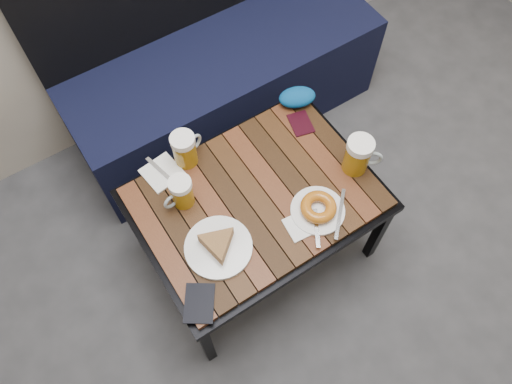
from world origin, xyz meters
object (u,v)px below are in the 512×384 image
knit_pouch (297,97)px  passport_navy (199,303)px  bench (222,76)px  cafe_table (256,202)px  passport_burgundy (301,123)px  plate_bagel (318,209)px  beer_mug_left (181,192)px  beer_mug_centre (185,149)px  plate_pie (218,245)px  beer_mug_right (358,155)px

knit_pouch → passport_navy: bearing=-145.9°
bench → cafe_table: 0.76m
bench → passport_burgundy: bearing=-84.8°
cafe_table → plate_bagel: size_ratio=3.80×
bench → beer_mug_left: (-0.49, -0.57, 0.26)m
beer_mug_left → passport_burgundy: beer_mug_left is taller
bench → passport_navy: size_ratio=10.95×
passport_burgundy → knit_pouch: (0.05, 0.09, 0.03)m
bench → knit_pouch: (0.09, -0.43, 0.23)m
beer_mug_centre → beer_mug_left: bearing=-142.1°
beer_mug_left → knit_pouch: size_ratio=0.89×
beer_mug_centre → plate_pie: beer_mug_centre is taller
plate_bagel → passport_navy: bearing=-173.6°
cafe_table → passport_burgundy: bearing=28.2°
beer_mug_right → passport_navy: size_ratio=1.18×
cafe_table → plate_bagel: plate_bagel is taller
beer_mug_left → passport_navy: size_ratio=0.99×
beer_mug_right → cafe_table: bearing=-157.2°
passport_burgundy → knit_pouch: size_ratio=0.75×
beer_mug_right → passport_navy: (-0.72, -0.13, -0.07)m
beer_mug_centre → plate_bagel: size_ratio=0.63×
beer_mug_right → plate_bagel: size_ratio=0.68×
beer_mug_right → passport_burgundy: size_ratio=1.42×
beer_mug_centre → bench: bearing=29.4°
bench → beer_mug_centre: size_ratio=9.99×
knit_pouch → beer_mug_centre: bearing=179.9°
bench → passport_burgundy: (0.05, -0.52, 0.20)m
bench → beer_mug_left: 0.79m
beer_mug_right → plate_bagel: beer_mug_right is taller
cafe_table → passport_navy: size_ratio=6.57×
passport_burgundy → cafe_table: bearing=-137.4°
plate_pie → bench: bearing=59.0°
beer_mug_centre → plate_pie: (-0.08, -0.36, -0.05)m
plate_bagel → knit_pouch: 0.48m
passport_navy → beer_mug_left: bearing=102.8°
beer_mug_centre → knit_pouch: size_ratio=0.98×
bench → plate_pie: size_ratio=6.23×
beer_mug_left → beer_mug_right: size_ratio=0.84×
beer_mug_centre → beer_mug_right: (0.49, -0.35, 0.01)m
beer_mug_left → passport_burgundy: 0.54m
cafe_table → plate_pie: size_ratio=3.74×
passport_navy → cafe_table: bearing=66.3°
plate_bagel → knit_pouch: size_ratio=1.54×
plate_pie → knit_pouch: same height
beer_mug_right → knit_pouch: 0.36m
cafe_table → beer_mug_centre: 0.31m
beer_mug_left → beer_mug_centre: (0.09, 0.14, 0.01)m
beer_mug_centre → knit_pouch: 0.49m
cafe_table → plate_bagel: bearing=-49.3°
passport_navy → knit_pouch: (0.71, 0.48, 0.03)m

